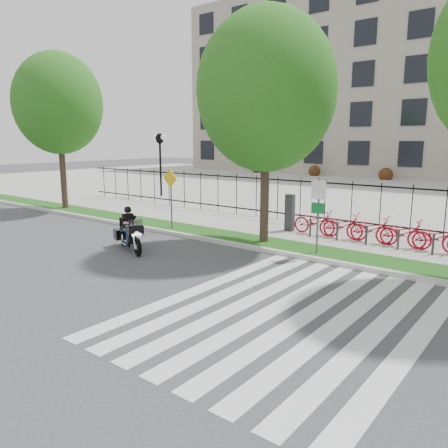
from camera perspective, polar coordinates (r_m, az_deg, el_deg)
The scene contains 14 objects.
ground at distance 13.10m, azimuth -9.94°, elevation -6.21°, with size 120.00×120.00×0.00m, color #3B3B3E.
curb at distance 15.99m, azimuth 1.05°, elevation -2.62°, with size 60.00×0.20×0.15m, color beige.
grass_verge at distance 16.66m, azimuth 2.82°, elevation -2.08°, with size 60.00×1.50×0.15m, color #174C13.
sidewalk at distance 18.71m, azimuth 7.28°, elevation -0.71°, with size 60.00×3.50×0.15m, color #9B9991.
plaza at distance 34.79m, azimuth 22.44°, elevation 3.90°, with size 80.00×34.00×0.10m, color #9B9991.
crosswalk_stripes at distance 10.21m, azimuth 8.83°, elevation -11.19°, with size 5.70×8.00×0.01m, color silver, non-canonical shape.
iron_fence at distance 20.03m, azimuth 9.95°, elevation 3.11°, with size 30.00×0.06×2.00m, color black, non-canonical shape.
lamp_post_left at distance 29.49m, azimuth -8.36°, elevation 9.64°, with size 1.06×0.70×4.25m.
street_tree_0 at distance 25.39m, azimuth -20.84°, elevation 14.47°, with size 4.62×4.62×8.21m.
street_tree_1 at distance 15.85m, azimuth 5.56°, elevation 16.91°, with size 4.87×4.87×8.15m.
bike_share_station at distance 16.39m, azimuth 22.13°, elevation -1.03°, with size 8.93×0.87×1.50m.
sign_pole_regulatory at distance 14.46m, azimuth 12.19°, elevation 2.40°, with size 0.50×0.09×2.50m.
sign_pole_warning at distance 18.40m, azimuth -6.97°, elevation 4.37°, with size 0.78×0.09×2.49m.
motorcycle_rider at distance 15.60m, azimuth -12.21°, elevation -1.16°, with size 2.26×1.29×1.87m.
Camera 1 is at (9.41, -8.28, 3.83)m, focal length 35.00 mm.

